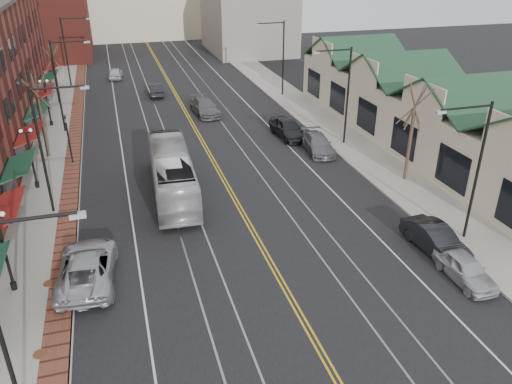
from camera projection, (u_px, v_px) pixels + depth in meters
ground at (321, 352)px, 20.84m from camera, size 160.00×160.00×0.00m
sidewalk_left at (50, 187)px, 34.96m from camera, size 4.00×120.00×0.15m
sidewalk_right at (360, 151)px, 41.05m from camera, size 4.00×120.00×0.15m
building_right at (427, 119)px, 41.59m from camera, size 8.00×36.00×4.60m
backdrop_left at (37, 8)px, 73.88m from camera, size 14.00×18.00×14.00m
backdrop_mid at (140, 11)px, 91.95m from camera, size 22.00×14.00×9.00m
backdrop_right at (248, 15)px, 78.11m from camera, size 12.00×16.00×11.00m
streetlight_l_0 at (8, 304)px, 15.81m from camera, size 3.33×0.25×8.00m
streetlight_l_1 at (47, 138)px, 29.57m from camera, size 3.33×0.25×8.00m
streetlight_l_2 at (61, 77)px, 43.33m from camera, size 3.33×0.25×8.00m
streetlight_l_3 at (69, 45)px, 57.09m from camera, size 3.33×0.25×8.00m
streetlight_r_0 at (473, 159)px, 26.58m from camera, size 3.33×0.25×8.00m
streetlight_r_1 at (343, 87)px, 40.34m from camera, size 3.33×0.25×8.00m
streetlight_r_2 at (279, 51)px, 54.10m from camera, size 3.33×0.25×8.00m
lamppost_l_1 at (5, 254)px, 23.50m from camera, size 0.84×0.28×4.27m
lamppost_l_2 at (32, 160)px, 33.82m from camera, size 0.84×0.28×4.27m
lamppost_l_3 at (48, 104)px, 45.86m from camera, size 0.84×0.28×4.27m
tree_left_near at (41, 115)px, 38.48m from camera, size 1.78×1.37×6.48m
tree_left_far at (55, 73)px, 52.34m from camera, size 1.66×1.28×6.02m
tree_right_mid at (411, 131)px, 34.39m from camera, size 1.90×1.46×6.93m
manhole_mid at (40, 354)px, 20.51m from camera, size 0.60×0.60×0.02m
manhole_far at (49, 283)px, 24.81m from camera, size 0.60×0.60×0.02m
traffic_signal at (68, 136)px, 37.75m from camera, size 0.18×0.15×3.80m
transit_bus at (172, 173)px, 33.50m from camera, size 3.09×11.08×3.05m
parked_suv at (87, 267)px, 24.95m from camera, size 3.20×6.09×1.64m
parked_car_a at (465, 269)px, 25.07m from camera, size 1.65×3.93×1.33m
parked_car_b at (435, 239)px, 27.43m from camera, size 1.88×4.63×1.49m
parked_car_c at (318, 144)px, 40.81m from camera, size 2.50×5.04×1.41m
parked_car_d at (288, 128)px, 43.89m from camera, size 2.33×5.14×1.71m
distant_car_left at (156, 90)px, 56.27m from camera, size 1.73×4.29×1.39m
distant_car_right at (205, 107)px, 49.90m from camera, size 2.54×5.42×1.53m
distant_car_far at (116, 73)px, 63.53m from camera, size 2.11×4.20×1.37m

